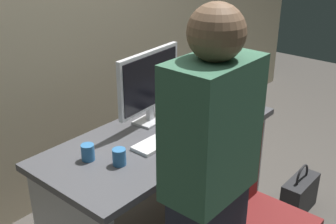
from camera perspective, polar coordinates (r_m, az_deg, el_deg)
The scene contains 10 objects.
desk at distance 2.61m, azimuth -0.84°, elevation -7.32°, with size 1.52×0.68×0.75m.
person_at_desk at distance 1.83m, azimuth 5.57°, elevation -10.83°, with size 0.40×0.24×1.64m.
monitor at distance 2.54m, azimuth -2.51°, elevation 3.94°, with size 0.54×0.16×0.46m.
keyboard at distance 2.41m, azimuth -0.47°, elevation -3.60°, with size 0.43×0.13×0.02m, color white.
mouse at distance 2.61m, azimuth 3.43°, elevation -1.15°, with size 0.06×0.10×0.03m, color black.
cup_near_keyboard at distance 2.17m, azimuth -6.65°, elevation -6.09°, with size 0.07×0.07×0.09m, color #3372B2.
cup_by_monitor at distance 2.24m, azimuth -10.84°, elevation -5.40°, with size 0.07×0.07×0.09m, color #3372B2.
book_stack at distance 2.92m, azimuth 3.46°, elevation 2.72°, with size 0.20×0.19×0.13m.
cell_phone at distance 2.74m, azimuth 8.23°, elevation -0.47°, with size 0.07×0.14×0.01m, color black.
handbag at distance 3.16m, azimuth 17.42°, elevation -10.67°, with size 0.34×0.14×0.38m.
Camera 1 is at (-1.67, -1.47, 1.88)m, focal length 44.83 mm.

